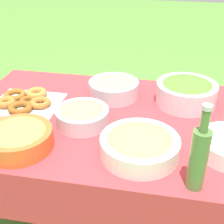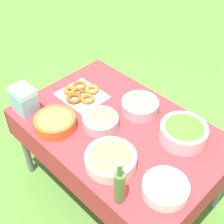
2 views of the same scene
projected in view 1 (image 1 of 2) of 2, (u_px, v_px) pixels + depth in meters
The scene contains 9 objects.
ground_plane at pixel (108, 220), 1.84m from camera, with size 14.00×14.00×0.00m, color #568C38.
picnic_table at pixel (107, 133), 1.53m from camera, with size 1.42×0.94×0.71m.
salad_bowl at pixel (186, 91), 1.57m from camera, with size 0.30×0.30×0.13m.
pasta_bowl at pixel (114, 87), 1.65m from camera, with size 0.26×0.26×0.11m.
donut_platter at pixel (25, 102), 1.57m from camera, with size 0.33×0.30×0.05m.
olive_oil_bottle at pixel (199, 157), 1.02m from camera, with size 0.06×0.06×0.32m.
bread_bowl at pixel (82, 115), 1.41m from camera, with size 0.24×0.24×0.09m.
fruit_bowl at pixel (140, 145), 1.21m from camera, with size 0.31×0.31×0.10m.
olive_bowl at pixel (18, 137), 1.25m from camera, with size 0.28×0.28×0.10m.
Camera 1 is at (-0.26, 1.25, 1.47)m, focal length 50.00 mm.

